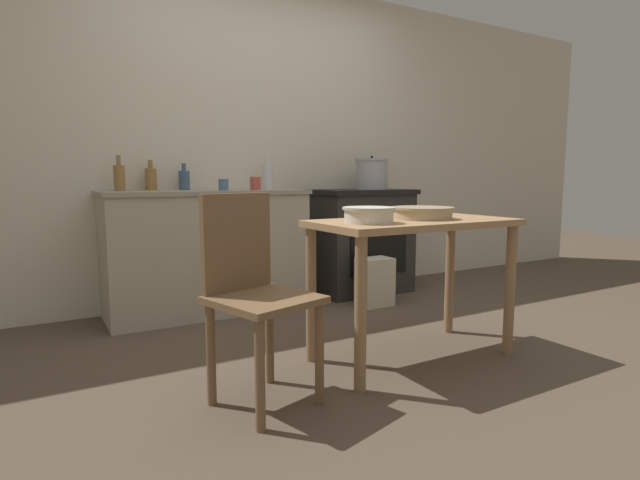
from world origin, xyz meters
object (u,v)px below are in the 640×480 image
at_px(chair, 254,290).
at_px(work_table, 414,244).
at_px(stock_pot, 372,174).
at_px(flour_sack, 375,282).
at_px(cup_center, 224,185).
at_px(cup_center_right, 255,183).
at_px(bottle_mid_left, 267,176).
at_px(bottle_center_left, 184,180).
at_px(stove, 360,241).
at_px(mixing_bowl_large, 422,212).
at_px(bottle_left, 119,177).
at_px(bottle_far_left, 151,179).
at_px(mixing_bowl_small, 369,214).

bearing_deg(chair, work_table, -12.47).
bearing_deg(stock_pot, flour_sack, -122.17).
bearing_deg(cup_center, cup_center_right, -2.96).
height_order(work_table, bottle_mid_left, bottle_mid_left).
height_order(bottle_mid_left, bottle_center_left, bottle_mid_left).
distance_m(bottle_mid_left, cup_center_right, 0.31).
distance_m(flour_sack, bottle_center_left, 1.62).
bearing_deg(stove, cup_center, -175.94).
height_order(chair, stock_pot, stock_pot).
xyz_separation_m(mixing_bowl_large, bottle_left, (-1.30, 1.58, 0.19)).
height_order(stove, work_table, stove).
xyz_separation_m(work_table, mixing_bowl_large, (0.07, 0.02, 0.17)).
relative_size(stove, cup_center_right, 9.22).
height_order(stock_pot, cup_center_right, stock_pot).
xyz_separation_m(bottle_left, bottle_center_left, (0.45, 0.04, -0.02)).
height_order(work_table, bottle_left, bottle_left).
distance_m(bottle_mid_left, bottle_center_left, 0.65).
bearing_deg(bottle_mid_left, bottle_far_left, 176.80).
height_order(mixing_bowl_large, mixing_bowl_small, mixing_bowl_small).
relative_size(mixing_bowl_large, cup_center, 4.22).
distance_m(work_table, chair, 0.96).
distance_m(work_table, mixing_bowl_small, 0.37).
bearing_deg(flour_sack, bottle_far_left, 156.59).
bearing_deg(bottle_mid_left, mixing_bowl_small, -96.90).
distance_m(chair, flour_sack, 1.81).
relative_size(flour_sack, bottle_far_left, 1.73).
xyz_separation_m(bottle_far_left, bottle_center_left, (0.23, -0.01, -0.01)).
height_order(chair, cup_center_right, cup_center_right).
bearing_deg(cup_center_right, bottle_mid_left, 49.13).
bearing_deg(mixing_bowl_large, bottle_mid_left, 97.24).
xyz_separation_m(chair, mixing_bowl_small, (0.62, 0.02, 0.31)).
height_order(stove, stock_pot, stock_pot).
xyz_separation_m(stock_pot, cup_center, (-1.32, -0.05, -0.08)).
height_order(bottle_left, cup_center, bottle_left).
relative_size(mixing_bowl_large, cup_center_right, 3.54).
distance_m(work_table, bottle_far_left, 1.96).
height_order(stove, mixing_bowl_small, stove).
distance_m(bottle_mid_left, cup_center, 0.49).
bearing_deg(cup_center, bottle_mid_left, 26.63).
relative_size(chair, cup_center_right, 9.54).
xyz_separation_m(chair, bottle_center_left, (0.17, 1.70, 0.47)).
bearing_deg(cup_center_right, mixing_bowl_small, -89.91).
height_order(work_table, chair, chair).
xyz_separation_m(mixing_bowl_small, bottle_mid_left, (0.20, 1.64, 0.19)).
relative_size(stock_pot, bottle_center_left, 1.46).
bearing_deg(chair, stove, 27.30).
bearing_deg(stove, work_table, -114.69).
bearing_deg(cup_center, bottle_center_left, 128.62).
bearing_deg(chair, mixing_bowl_small, -14.54).
distance_m(stove, flour_sack, 0.57).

